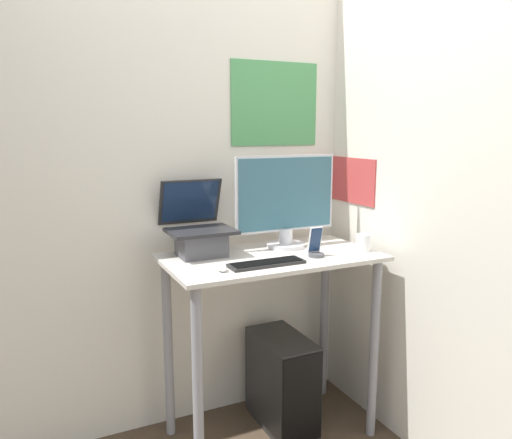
{
  "coord_description": "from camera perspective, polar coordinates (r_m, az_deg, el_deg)",
  "views": [
    {
      "loc": [
        -1.06,
        -1.77,
        1.53
      ],
      "look_at": [
        -0.08,
        0.28,
        1.12
      ],
      "focal_mm": 35.0,
      "sensor_mm": 36.0,
      "label": 1
    }
  ],
  "objects": [
    {
      "name": "computer_tower",
      "position": [
        2.72,
        2.99,
        -17.94
      ],
      "size": [
        0.23,
        0.42,
        0.48
      ],
      "color": "black",
      "rests_on": "ground_plane"
    },
    {
      "name": "laptop",
      "position": [
        2.38,
        -6.46,
        -1.8
      ],
      "size": [
        0.31,
        0.32,
        0.35
      ],
      "color": "#4C4C51",
      "rests_on": "desk"
    },
    {
      "name": "mouse",
      "position": [
        2.12,
        -3.93,
        -5.54
      ],
      "size": [
        0.04,
        0.07,
        0.03
      ],
      "color": "white",
      "rests_on": "desk"
    },
    {
      "name": "mug",
      "position": [
        2.5,
        12.16,
        -2.62
      ],
      "size": [
        0.07,
        0.07,
        0.08
      ],
      "color": "white",
      "rests_on": "desk"
    },
    {
      "name": "monitor",
      "position": [
        2.51,
        3.43,
        1.82
      ],
      "size": [
        0.55,
        0.19,
        0.47
      ],
      "color": "silver",
      "rests_on": "desk"
    },
    {
      "name": "cell_phone",
      "position": [
        2.37,
        6.84,
        -3.22
      ],
      "size": [
        0.07,
        0.07,
        0.14
      ],
      "color": "#4C4C51",
      "rests_on": "desk"
    },
    {
      "name": "keyboard",
      "position": [
        2.21,
        1.22,
        -5.03
      ],
      "size": [
        0.35,
        0.11,
        0.02
      ],
      "color": "black",
      "rests_on": "desk"
    },
    {
      "name": "wall_side_right",
      "position": [
        2.44,
        17.45,
        4.46
      ],
      "size": [
        0.06,
        6.0,
        2.6
      ],
      "color": "silver",
      "rests_on": "ground_plane"
    },
    {
      "name": "wall_back",
      "position": [
        2.64,
        -1.77,
        5.37
      ],
      "size": [
        6.0,
        0.06,
        2.6
      ],
      "color": "silver",
      "rests_on": "ground_plane"
    },
    {
      "name": "desk",
      "position": [
        2.44,
        1.76,
        -8.58
      ],
      "size": [
        1.02,
        0.55,
        0.94
      ],
      "color": "beige",
      "rests_on": "ground_plane"
    }
  ]
}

